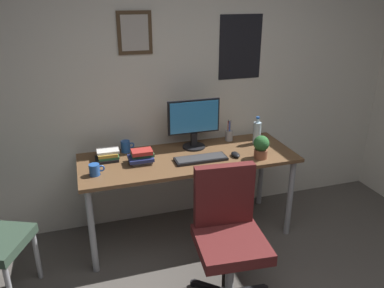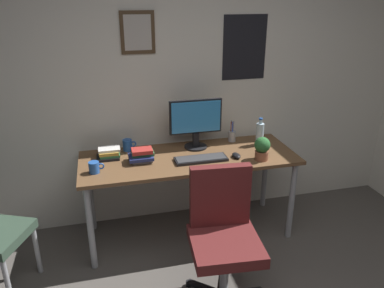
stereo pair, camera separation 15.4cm
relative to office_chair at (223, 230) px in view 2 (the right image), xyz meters
name	(u,v)px [view 2 (the right image)]	position (x,y,z in m)	size (l,w,h in m)	color
wall_back	(185,81)	(0.01, 1.18, 0.77)	(4.40, 0.10, 2.60)	silver
desk	(189,165)	(-0.05, 0.77, 0.15)	(1.80, 0.67, 0.75)	brown
office_chair	(223,230)	(0.00, 0.00, 0.00)	(0.56, 0.57, 0.95)	#591E1E
monitor	(196,122)	(0.05, 0.94, 0.46)	(0.46, 0.20, 0.43)	black
keyboard	(201,159)	(0.02, 0.66, 0.24)	(0.43, 0.15, 0.03)	black
computer_mouse	(236,156)	(0.32, 0.64, 0.24)	(0.06, 0.11, 0.04)	black
water_bottle	(260,134)	(0.62, 0.86, 0.33)	(0.07, 0.07, 0.25)	silver
coffee_mug_near	(94,167)	(-0.82, 0.64, 0.27)	(0.12, 0.08, 0.09)	#2659B2
coffee_mug_far	(128,145)	(-0.54, 1.02, 0.28)	(0.12, 0.08, 0.10)	#2659B2
potted_plant	(262,148)	(0.51, 0.56, 0.33)	(0.13, 0.13, 0.20)	brown
pen_cup	(232,136)	(0.41, 1.01, 0.28)	(0.07, 0.07, 0.20)	#9EA0A5
book_stack_left	(142,155)	(-0.45, 0.76, 0.28)	(0.20, 0.16, 0.11)	gray
book_stack_right	(109,153)	(-0.70, 0.90, 0.27)	(0.19, 0.17, 0.09)	black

